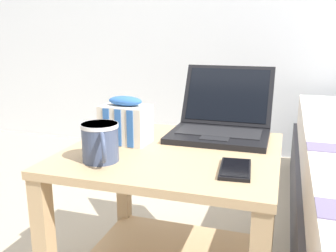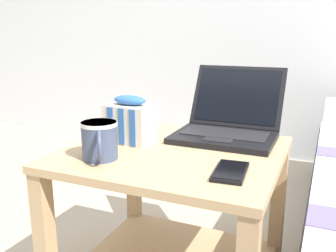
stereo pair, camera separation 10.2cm
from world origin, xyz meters
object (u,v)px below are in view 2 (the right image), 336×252
object	(u,v)px
snack_bag	(130,121)
cell_phone	(231,171)
laptop	(228,123)
mug_front_left	(100,139)

from	to	relation	value
snack_bag	cell_phone	bearing A→B (deg)	-22.06
laptop	cell_phone	world-z (taller)	laptop
mug_front_left	snack_bag	distance (m)	0.18
laptop	cell_phone	xyz separation A→B (m)	(0.09, -0.32, -0.04)
laptop	snack_bag	size ratio (longest dim) A/B	2.23
laptop	mug_front_left	xyz separation A→B (m)	(-0.25, -0.36, 0.01)
snack_bag	cell_phone	distance (m)	0.38
mug_front_left	cell_phone	world-z (taller)	mug_front_left
laptop	cell_phone	distance (m)	0.33
cell_phone	mug_front_left	bearing A→B (deg)	-174.18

